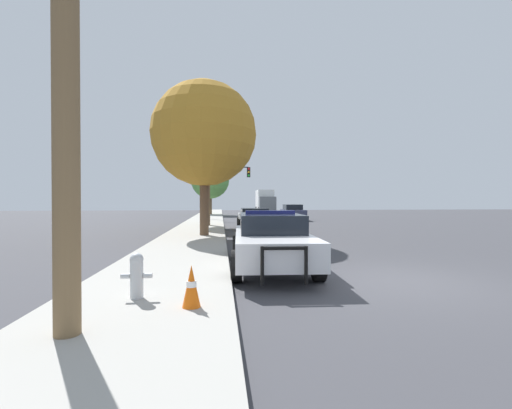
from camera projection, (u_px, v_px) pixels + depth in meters
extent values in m
plane|color=#3D3D42|center=(396.00, 281.00, 7.47)|extent=(110.00, 110.00, 0.00)
cube|color=#A3A099|center=(157.00, 284.00, 6.94)|extent=(3.00, 110.00, 0.13)
cube|color=white|center=(271.00, 243.00, 8.92)|extent=(2.07, 4.95, 0.59)
cube|color=black|center=(270.00, 223.00, 9.16)|extent=(1.70, 2.61, 0.47)
cylinder|color=black|center=(318.00, 265.00, 7.47)|extent=(0.27, 0.71, 0.70)
cylinder|color=black|center=(236.00, 266.00, 7.37)|extent=(0.27, 0.71, 0.70)
cylinder|color=black|center=(295.00, 247.00, 10.48)|extent=(0.27, 0.71, 0.70)
cylinder|color=black|center=(237.00, 247.00, 10.38)|extent=(0.27, 0.71, 0.70)
cylinder|color=black|center=(306.00, 265.00, 6.40)|extent=(0.07, 0.07, 0.72)
cylinder|color=black|center=(262.00, 266.00, 6.35)|extent=(0.07, 0.07, 0.72)
cylinder|color=black|center=(284.00, 248.00, 6.37)|extent=(0.87, 0.11, 0.07)
cube|color=navy|center=(270.00, 212.00, 9.16)|extent=(1.33, 0.27, 0.09)
cube|color=navy|center=(306.00, 242.00, 8.97)|extent=(0.18, 3.50, 0.17)
cylinder|color=#B7BCC1|center=(137.00, 280.00, 5.73)|extent=(0.21, 0.21, 0.62)
sphere|color=#B7BCC1|center=(137.00, 259.00, 5.72)|extent=(0.22, 0.22, 0.22)
cylinder|color=#B7BCC1|center=(126.00, 276.00, 5.71)|extent=(0.15, 0.09, 0.09)
cylinder|color=#B7BCC1|center=(148.00, 276.00, 5.74)|extent=(0.15, 0.09, 0.09)
cylinder|color=brown|center=(65.00, 4.00, 4.13)|extent=(0.31, 0.31, 8.03)
cylinder|color=#424247|center=(207.00, 192.00, 30.57)|extent=(0.16, 0.16, 4.79)
cylinder|color=#424247|center=(228.00, 167.00, 30.73)|extent=(3.75, 0.11, 0.11)
cube|color=black|center=(249.00, 172.00, 30.93)|extent=(0.30, 0.24, 0.90)
sphere|color=red|center=(249.00, 169.00, 30.80)|extent=(0.20, 0.20, 0.20)
sphere|color=orange|center=(249.00, 172.00, 30.80)|extent=(0.20, 0.20, 0.20)
sphere|color=green|center=(249.00, 175.00, 30.81)|extent=(0.20, 0.20, 0.20)
cube|color=silver|center=(254.00, 219.00, 21.53)|extent=(1.90, 4.01, 0.59)
cube|color=black|center=(254.00, 211.00, 21.33)|extent=(1.61, 2.09, 0.37)
cylinder|color=black|center=(239.00, 222.00, 22.69)|extent=(0.25, 0.67, 0.66)
cylinder|color=black|center=(266.00, 222.00, 22.85)|extent=(0.25, 0.67, 0.66)
cylinder|color=black|center=(240.00, 225.00, 20.23)|extent=(0.25, 0.67, 0.66)
cylinder|color=black|center=(271.00, 225.00, 20.39)|extent=(0.25, 0.67, 0.66)
cube|color=#333856|center=(293.00, 213.00, 30.48)|extent=(1.80, 3.97, 0.59)
cube|color=black|center=(293.00, 207.00, 30.67)|extent=(1.52, 2.08, 0.46)
cylinder|color=black|center=(305.00, 217.00, 29.34)|extent=(0.26, 0.72, 0.72)
cylinder|color=black|center=(286.00, 217.00, 29.21)|extent=(0.26, 0.72, 0.72)
cylinder|color=black|center=(299.00, 216.00, 31.77)|extent=(0.26, 0.72, 0.72)
cylinder|color=black|center=(282.00, 216.00, 31.63)|extent=(0.26, 0.72, 0.72)
cube|color=slate|center=(267.00, 204.00, 46.37)|extent=(2.29, 2.02, 1.85)
cube|color=white|center=(265.00, 200.00, 49.87)|extent=(2.36, 5.12, 2.85)
cylinder|color=black|center=(275.00, 210.00, 46.67)|extent=(0.30, 0.85, 0.85)
cylinder|color=black|center=(259.00, 210.00, 46.49)|extent=(0.30, 0.85, 0.85)
cylinder|color=black|center=(271.00, 209.00, 50.93)|extent=(0.30, 0.85, 0.85)
cylinder|color=black|center=(256.00, 209.00, 50.75)|extent=(0.30, 0.85, 0.85)
cylinder|color=brown|center=(207.00, 195.00, 22.77)|extent=(0.42, 0.42, 4.04)
sphere|color=#999933|center=(207.00, 145.00, 22.73)|extent=(4.65, 4.65, 4.65)
cylinder|color=brown|center=(204.00, 199.00, 16.13)|extent=(0.42, 0.42, 3.43)
sphere|color=#B77F28|center=(204.00, 134.00, 16.09)|extent=(4.94, 4.94, 4.94)
cylinder|color=brown|center=(210.00, 202.00, 41.02)|extent=(0.43, 0.43, 2.88)
sphere|color=#5B9947|center=(210.00, 180.00, 40.99)|extent=(4.60, 4.60, 4.60)
cone|color=orange|center=(191.00, 286.00, 5.25)|extent=(0.28, 0.28, 0.65)
cylinder|color=white|center=(191.00, 284.00, 5.25)|extent=(0.15, 0.15, 0.09)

